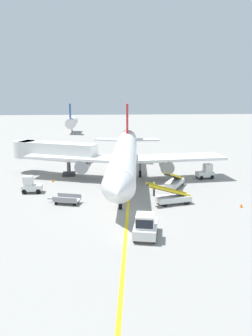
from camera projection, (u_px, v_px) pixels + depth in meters
name	position (u px, v px, depth m)	size (l,w,h in m)	color
ground_plane	(131.00, 212.00, 34.24)	(300.00, 300.00, 0.00)	gray
taxi_line_yellow	(129.00, 197.00, 39.11)	(0.30, 80.00, 0.01)	yellow
airliner	(125.00, 156.00, 46.16)	(28.46, 35.34, 10.10)	white
jet_bridge	(49.00, 151.00, 49.33)	(12.88, 7.37, 4.85)	silver
pushback_tug	(145.00, 226.00, 28.18)	(2.59, 3.91, 2.20)	silver
baggage_tug_near_wing	(206.00, 172.00, 47.38)	(2.60, 1.73, 2.10)	silver
baggage_tug_by_cargo_door	(31.00, 185.00, 40.66)	(2.40, 1.33, 2.10)	silver
belt_loader_forward_hold	(174.00, 182.00, 42.90)	(3.56, 4.96, 2.59)	silver
belt_loader_aft_hold	(172.00, 197.00, 36.62)	(5.16, 2.34, 2.59)	silver
baggage_cart_loaded	(67.00, 200.00, 36.75)	(3.83, 2.25, 0.94)	#A5A5A8
ground_crew_marshaller	(154.00, 189.00, 39.39)	(0.36, 0.24, 1.70)	#26262D
safety_cone_nose_left	(53.00, 180.00, 45.67)	(0.36, 0.36, 0.44)	orange
safety_cone_nose_right	(82.00, 170.00, 51.46)	(0.36, 0.36, 0.44)	orange
safety_cone_wingtip_left	(124.00, 186.00, 43.10)	(0.36, 0.36, 0.44)	orange
safety_cone_wingtip_right	(241.00, 205.00, 35.62)	(0.36, 0.36, 0.44)	orange
distant_aircraft_far_left	(72.00, 122.00, 99.81)	(3.00, 10.10, 8.80)	silver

